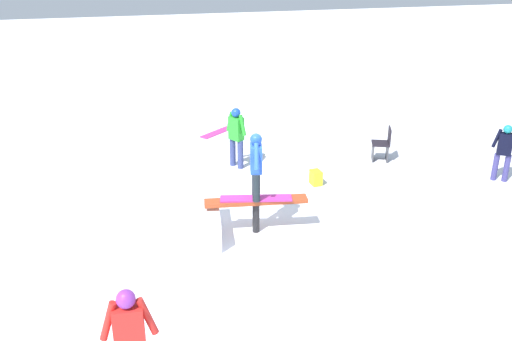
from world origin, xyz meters
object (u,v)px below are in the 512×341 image
object	(u,v)px
bystander_black	(504,150)
backpack_on_snow	(316,178)
main_rider_on_rail	(256,167)
bystander_red	(130,338)
rail_feature	(256,204)
folding_chair	(383,145)
bystander_green	(236,134)
loose_snowboard_magenta	(217,132)

from	to	relation	value
bystander_black	backpack_on_snow	world-z (taller)	bystander_black
main_rider_on_rail	backpack_on_snow	distance (m)	2.88
main_rider_on_rail	bystander_red	size ratio (longest dim) A/B	0.89
rail_feature	bystander_red	world-z (taller)	bystander_red
bystander_black	folding_chair	size ratio (longest dim) A/B	1.57
bystander_green	backpack_on_snow	world-z (taller)	bystander_green
bystander_black	rail_feature	bearing A→B (deg)	42.95
main_rider_on_rail	bystander_red	xyz separation A→B (m)	(-2.43, -3.79, -0.49)
main_rider_on_rail	folding_chair	world-z (taller)	main_rider_on_rail
backpack_on_snow	bystander_red	bearing A→B (deg)	-42.86
folding_chair	backpack_on_snow	world-z (taller)	folding_chair
bystander_red	bystander_green	bearing A→B (deg)	-109.10
bystander_black	loose_snowboard_magenta	world-z (taller)	bystander_black
bystander_red	main_rider_on_rail	bearing A→B (deg)	-121.17
bystander_green	bystander_red	distance (m)	7.59
main_rider_on_rail	folding_chair	bearing A→B (deg)	46.42
rail_feature	backpack_on_snow	size ratio (longest dim) A/B	5.92
rail_feature	bystander_black	xyz separation A→B (m)	(6.15, 1.15, 0.18)
bystander_black	folding_chair	xyz separation A→B (m)	(-2.20, 1.77, -0.36)
bystander_black	bystander_green	xyz separation A→B (m)	(-5.91, 2.17, 0.08)
bystander_green	bystander_red	world-z (taller)	bystander_red
bystander_black	bystander_green	world-z (taller)	bystander_green
rail_feature	folding_chair	distance (m)	4.91
bystander_red	backpack_on_snow	size ratio (longest dim) A/B	4.67
backpack_on_snow	rail_feature	bearing A→B (deg)	-50.38
bystander_black	bystander_green	size ratio (longest dim) A/B	0.91
backpack_on_snow	bystander_black	bearing A→B (deg)	74.68
bystander_green	backpack_on_snow	bearing A→B (deg)	14.02
main_rider_on_rail	folding_chair	xyz separation A→B (m)	(3.95, 2.92, -0.96)
bystander_green	bystander_black	bearing A→B (deg)	36.01
bystander_black	bystander_red	xyz separation A→B (m)	(-8.58, -4.94, 0.12)
bystander_black	folding_chair	bearing A→B (deg)	-6.43
bystander_black	bystander_red	bearing A→B (deg)	62.32
folding_chair	backpack_on_snow	size ratio (longest dim) A/B	2.59
loose_snowboard_magenta	main_rider_on_rail	bearing A→B (deg)	-130.89
rail_feature	bystander_black	distance (m)	6.26
bystander_black	bystander_red	distance (m)	9.90
folding_chair	backpack_on_snow	bearing A→B (deg)	-44.42
bystander_red	folding_chair	bearing A→B (deg)	-132.06
loose_snowboard_magenta	bystander_green	bearing A→B (deg)	-127.61
bystander_red	rail_feature	bearing A→B (deg)	-121.17
rail_feature	loose_snowboard_magenta	xyz separation A→B (m)	(0.16, 5.92, -0.58)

